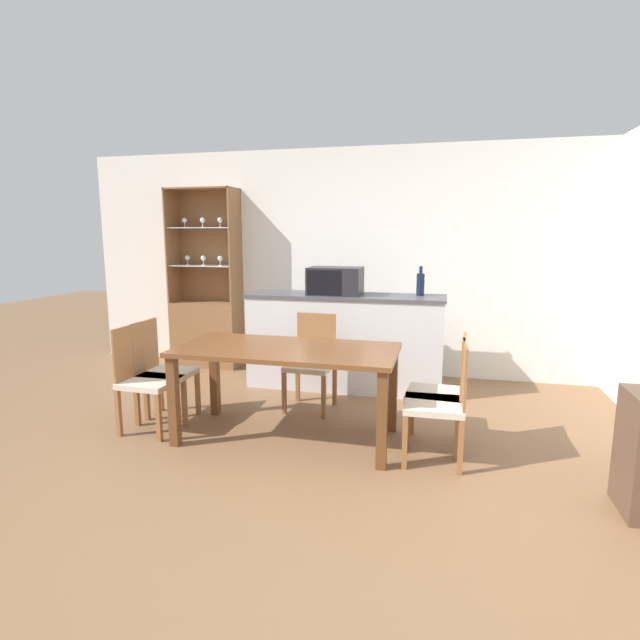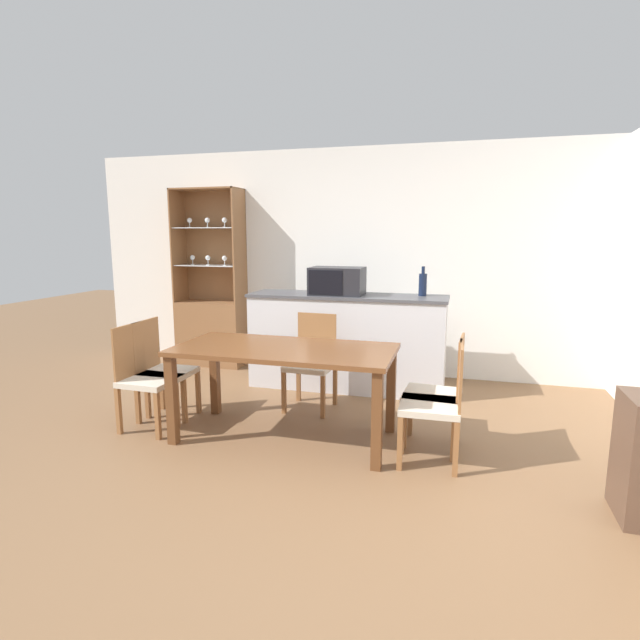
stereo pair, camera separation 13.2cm
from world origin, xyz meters
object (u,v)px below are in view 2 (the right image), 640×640
at_px(display_cabinet, 212,317).
at_px(dining_chair_head_far, 312,362).
at_px(dining_chair_side_left_near, 146,378).
at_px(dining_chair_side_right_far, 438,393).
at_px(wine_bottle, 423,284).
at_px(dining_chair_side_right_near, 437,404).
at_px(dining_chair_side_left_far, 163,370).
at_px(dining_table, 284,359).
at_px(microwave, 337,281).

xyz_separation_m(display_cabinet, dining_chair_head_far, (1.64, -1.18, -0.16)).
distance_m(display_cabinet, dining_chair_side_left_near, 2.08).
distance_m(display_cabinet, dining_chair_head_far, 2.02).
xyz_separation_m(dining_chair_side_right_far, wine_bottle, (-0.24, 1.40, 0.67)).
height_order(display_cabinet, wine_bottle, display_cabinet).
height_order(dining_chair_side_left_near, wine_bottle, wine_bottle).
xyz_separation_m(dining_chair_side_right_near, wine_bottle, (-0.24, 1.64, 0.67)).
relative_size(dining_chair_side_left_far, dining_chair_head_far, 1.00).
bearing_deg(dining_chair_side_left_near, dining_chair_side_right_far, 97.99).
bearing_deg(dining_chair_side_right_far, wine_bottle, 13.78).
bearing_deg(dining_chair_side_right_near, dining_table, 82.73).
distance_m(dining_chair_side_right_far, wine_bottle, 1.57).
relative_size(dining_table, dining_chair_side_left_near, 1.96).
bearing_deg(dining_table, microwave, 86.77).
xyz_separation_m(dining_chair_head_far, microwave, (0.08, 0.65, 0.69)).
bearing_deg(wine_bottle, display_cabinet, 171.39).
height_order(display_cabinet, dining_chair_side_left_near, display_cabinet).
relative_size(display_cabinet, dining_chair_side_right_far, 2.45).
xyz_separation_m(dining_table, dining_chair_side_right_near, (1.17, -0.12, -0.21)).
distance_m(dining_chair_head_far, wine_bottle, 1.39).
height_order(dining_chair_side_right_far, wine_bottle, wine_bottle).
xyz_separation_m(dining_chair_head_far, dining_chair_side_right_far, (1.17, -0.61, 0.00)).
xyz_separation_m(dining_chair_head_far, dining_chair_side_right_near, (1.17, -0.85, 0.00)).
height_order(microwave, wine_bottle, wine_bottle).
bearing_deg(dining_chair_side_right_far, dining_chair_head_far, 66.33).
relative_size(microwave, wine_bottle, 1.82).
bearing_deg(display_cabinet, microwave, -17.07).
height_order(dining_table, wine_bottle, wine_bottle).
distance_m(dining_chair_side_left_far, dining_chair_side_right_far, 2.34).
height_order(dining_chair_head_far, dining_chair_side_right_far, same).
relative_size(dining_chair_side_left_near, dining_chair_side_right_near, 1.00).
bearing_deg(dining_chair_side_left_far, dining_chair_side_left_near, -1.01).
height_order(dining_chair_head_far, wine_bottle, wine_bottle).
bearing_deg(dining_chair_side_right_near, microwave, 34.70).
bearing_deg(dining_chair_side_right_near, wine_bottle, 7.12).
xyz_separation_m(microwave, wine_bottle, (0.85, 0.14, -0.02)).
bearing_deg(dining_table, dining_chair_side_left_near, -174.11).
bearing_deg(dining_chair_side_right_far, dining_chair_side_right_near, -176.09).
distance_m(dining_table, dining_chair_head_far, 0.76).
bearing_deg(dining_chair_side_right_far, display_cabinet, 61.41).
distance_m(dining_chair_side_left_near, microwave, 2.07).
bearing_deg(dining_table, dining_chair_side_right_far, 5.82).
bearing_deg(dining_chair_head_far, dining_chair_side_left_near, 38.56).
bearing_deg(dining_table, dining_chair_side_right_near, -5.92).
bearing_deg(dining_chair_side_right_near, display_cabinet, 52.81).
bearing_deg(dining_chair_side_left_near, dining_chair_side_left_far, -177.85).
distance_m(dining_chair_side_right_far, microwave, 1.80).
bearing_deg(dining_chair_side_right_near, dining_chair_head_far, 52.60).
relative_size(dining_chair_head_far, wine_bottle, 2.93).
bearing_deg(dining_table, display_cabinet, 130.66).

